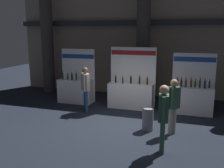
{
  "coord_description": "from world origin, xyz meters",
  "views": [
    {
      "loc": [
        2.06,
        -7.41,
        3.04
      ],
      "look_at": [
        -0.53,
        0.82,
        1.24
      ],
      "focal_mm": 39.98,
      "sensor_mm": 36.0,
      "label": 1
    }
  ],
  "objects_px": {
    "visitor_0": "(173,102)",
    "exhibitor_booth_0": "(76,89)",
    "exhibitor_booth_2": "(192,98)",
    "exhibitor_booth_1": "(131,93)",
    "visitor_4": "(85,85)",
    "visitor_3": "(163,113)",
    "trash_bin": "(148,119)"
  },
  "relations": [
    {
      "from": "exhibitor_booth_0",
      "to": "visitor_0",
      "type": "distance_m",
      "value": 4.89
    },
    {
      "from": "visitor_0",
      "to": "visitor_3",
      "type": "bearing_deg",
      "value": 34.71
    },
    {
      "from": "trash_bin",
      "to": "visitor_4",
      "type": "height_order",
      "value": "visitor_4"
    },
    {
      "from": "exhibitor_booth_2",
      "to": "visitor_0",
      "type": "distance_m",
      "value": 2.35
    },
    {
      "from": "exhibitor_booth_1",
      "to": "visitor_0",
      "type": "xyz_separation_m",
      "value": [
        1.81,
        -2.26,
        0.39
      ]
    },
    {
      "from": "exhibitor_booth_2",
      "to": "visitor_0",
      "type": "bearing_deg",
      "value": -104.03
    },
    {
      "from": "visitor_3",
      "to": "trash_bin",
      "type": "bearing_deg",
      "value": 17.67
    },
    {
      "from": "exhibitor_booth_0",
      "to": "trash_bin",
      "type": "height_order",
      "value": "exhibitor_booth_0"
    },
    {
      "from": "exhibitor_booth_0",
      "to": "exhibitor_booth_1",
      "type": "height_order",
      "value": "exhibitor_booth_1"
    },
    {
      "from": "visitor_3",
      "to": "visitor_4",
      "type": "xyz_separation_m",
      "value": [
        -3.21,
        2.54,
        -0.01
      ]
    },
    {
      "from": "exhibitor_booth_0",
      "to": "trash_bin",
      "type": "bearing_deg",
      "value": -32.44
    },
    {
      "from": "visitor_0",
      "to": "visitor_3",
      "type": "relative_size",
      "value": 0.95
    },
    {
      "from": "exhibitor_booth_2",
      "to": "visitor_4",
      "type": "relative_size",
      "value": 1.3
    },
    {
      "from": "trash_bin",
      "to": "visitor_3",
      "type": "distance_m",
      "value": 1.66
    },
    {
      "from": "exhibitor_booth_0",
      "to": "exhibitor_booth_2",
      "type": "distance_m",
      "value": 4.86
    },
    {
      "from": "visitor_0",
      "to": "visitor_4",
      "type": "relative_size",
      "value": 0.97
    },
    {
      "from": "exhibitor_booth_1",
      "to": "exhibitor_booth_2",
      "type": "distance_m",
      "value": 2.38
    },
    {
      "from": "visitor_0",
      "to": "visitor_4",
      "type": "bearing_deg",
      "value": -68.52
    },
    {
      "from": "exhibitor_booth_2",
      "to": "exhibitor_booth_1",
      "type": "bearing_deg",
      "value": 179.79
    },
    {
      "from": "trash_bin",
      "to": "visitor_3",
      "type": "height_order",
      "value": "visitor_3"
    },
    {
      "from": "exhibitor_booth_2",
      "to": "visitor_4",
      "type": "distance_m",
      "value": 4.08
    },
    {
      "from": "exhibitor_booth_1",
      "to": "exhibitor_booth_2",
      "type": "height_order",
      "value": "exhibitor_booth_1"
    },
    {
      "from": "exhibitor_booth_1",
      "to": "exhibitor_booth_0",
      "type": "bearing_deg",
      "value": 178.92
    },
    {
      "from": "visitor_4",
      "to": "visitor_3",
      "type": "bearing_deg",
      "value": 13.38
    },
    {
      "from": "trash_bin",
      "to": "visitor_0",
      "type": "relative_size",
      "value": 0.42
    },
    {
      "from": "exhibitor_booth_0",
      "to": "trash_bin",
      "type": "distance_m",
      "value": 4.21
    },
    {
      "from": "exhibitor_booth_0",
      "to": "visitor_4",
      "type": "relative_size",
      "value": 1.33
    },
    {
      "from": "exhibitor_booth_0",
      "to": "exhibitor_booth_1",
      "type": "relative_size",
      "value": 0.95
    },
    {
      "from": "visitor_0",
      "to": "exhibitor_booth_0",
      "type": "bearing_deg",
      "value": -76.87
    },
    {
      "from": "visitor_0",
      "to": "exhibitor_booth_2",
      "type": "bearing_deg",
      "value": -152.72
    },
    {
      "from": "exhibitor_booth_2",
      "to": "visitor_3",
      "type": "xyz_separation_m",
      "value": [
        -0.72,
        -3.58,
        0.46
      ]
    },
    {
      "from": "visitor_3",
      "to": "visitor_4",
      "type": "relative_size",
      "value": 1.02
    }
  ]
}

